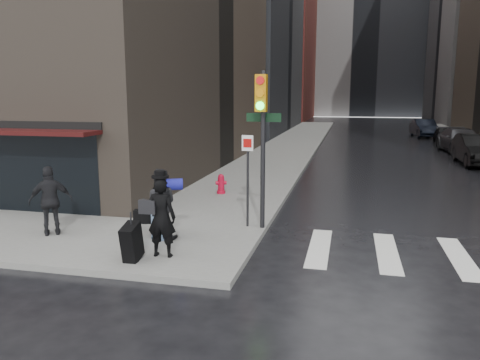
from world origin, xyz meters
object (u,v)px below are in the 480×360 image
object	(u,v)px
parked_car_5	(424,128)
parked_car_4	(445,135)
traffic_light	(261,129)
man_overcoat	(155,221)
parked_car_3	(461,141)
man_greycoat	(51,201)
fire_hydrant	(221,185)
parked_car_2	(477,150)
man_jeans	(159,204)

from	to	relation	value
parked_car_5	parked_car_4	bearing A→B (deg)	-87.14
traffic_light	parked_car_4	size ratio (longest dim) A/B	1.06
man_overcoat	parked_car_5	bearing A→B (deg)	-109.33
parked_car_3	parked_car_4	distance (m)	5.72
man_greycoat	fire_hydrant	world-z (taller)	man_greycoat
parked_car_3	man_greycoat	bearing A→B (deg)	-127.41
parked_car_5	man_greycoat	bearing A→B (deg)	-116.68
parked_car_2	parked_car_3	xyz separation A→B (m)	(0.39, 5.72, -0.04)
parked_car_2	man_overcoat	bearing A→B (deg)	-121.28
man_greycoat	traffic_light	world-z (taller)	traffic_light
parked_car_2	man_jeans	bearing A→B (deg)	-124.30
man_jeans	parked_car_4	world-z (taller)	man_jeans
man_greycoat	parked_car_4	size ratio (longest dim) A/B	0.45
man_greycoat	fire_hydrant	bearing A→B (deg)	-150.36
man_overcoat	man_jeans	size ratio (longest dim) A/B	1.11
man_overcoat	traffic_light	bearing A→B (deg)	-126.11
fire_hydrant	parked_car_4	size ratio (longest dim) A/B	0.18
parked_car_4	parked_car_5	size ratio (longest dim) A/B	0.83
parked_car_2	parked_car_3	distance (m)	5.73
traffic_light	parked_car_4	xyz separation A→B (m)	(9.40, 26.43, -2.17)
parked_car_5	parked_car_3	bearing A→B (deg)	-91.39
fire_hydrant	parked_car_4	bearing A→B (deg)	62.43
man_greycoat	man_jeans	bearing A→B (deg)	151.88
fire_hydrant	parked_car_2	xyz separation A→B (m)	(11.15, 10.86, 0.34)
traffic_light	parked_car_3	bearing A→B (deg)	69.72
fire_hydrant	parked_car_5	distance (m)	30.05
parked_car_3	parked_car_4	bearing A→B (deg)	84.15
man_overcoat	parked_car_4	bearing A→B (deg)	-113.67
man_greycoat	parked_car_3	bearing A→B (deg)	-157.23
parked_car_4	traffic_light	bearing A→B (deg)	-104.19
man_greycoat	traffic_light	distance (m)	5.69
parked_car_5	man_overcoat	bearing A→B (deg)	-111.33
traffic_light	fire_hydrant	size ratio (longest dim) A/B	5.81
man_jeans	parked_car_3	xyz separation A→B (m)	(11.56, 22.18, -0.27)
man_jeans	parked_car_2	world-z (taller)	man_jeans
man_greycoat	parked_car_3	world-z (taller)	man_greycoat
fire_hydrant	parked_car_3	size ratio (longest dim) A/B	0.13
fire_hydrant	man_overcoat	bearing A→B (deg)	-86.54
man_overcoat	traffic_light	size ratio (longest dim) A/B	0.47
traffic_light	fire_hydrant	world-z (taller)	traffic_light
parked_car_4	parked_car_5	bearing A→B (deg)	102.89
traffic_light	fire_hydrant	bearing A→B (deg)	122.32
man_jeans	parked_car_5	bearing A→B (deg)	-122.04
fire_hydrant	traffic_light	bearing A→B (deg)	-61.58
man_greycoat	parked_car_3	xyz separation A→B (m)	(14.39, 22.50, -0.27)
traffic_light	parked_car_5	world-z (taller)	traffic_light
man_jeans	parked_car_3	size ratio (longest dim) A/B	0.33
man_overcoat	man_jeans	distance (m)	1.36
man_jeans	parked_car_2	bearing A→B (deg)	-138.22
man_jeans	fire_hydrant	distance (m)	5.63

